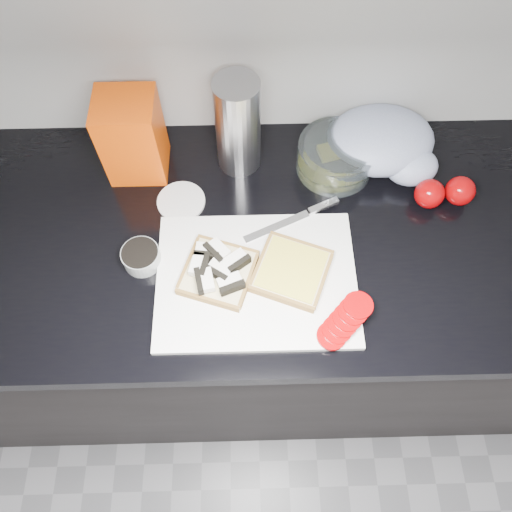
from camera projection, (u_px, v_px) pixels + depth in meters
The scene contains 14 objects.
base_cabinet at pixel (290, 312), 1.48m from camera, with size 3.50×0.60×0.86m, color black.
countertop at pixel (302, 234), 1.08m from camera, with size 3.50×0.64×0.04m, color black.
cutting_board at pixel (256, 279), 1.00m from camera, with size 0.40×0.30×0.01m, color white.
bread_left at pixel (218, 271), 0.99m from camera, with size 0.17×0.17×0.04m.
bread_right at pixel (292, 271), 0.99m from camera, with size 0.18×0.18×0.02m.
tomato_slices at pixel (345, 321), 0.94m from camera, with size 0.13×0.12×0.03m.
knife at pixel (304, 214), 1.06m from camera, with size 0.21×0.11×0.01m.
seed_tub at pixel (141, 256), 1.01m from camera, with size 0.08×0.08×0.04m.
tub_lid at pixel (181, 201), 1.09m from camera, with size 0.11×0.11×0.01m, color silver.
glass_bowl at pixel (336, 157), 1.11m from camera, with size 0.17×0.17×0.07m.
bread_bag at pixel (132, 137), 1.06m from camera, with size 0.12×0.12×0.20m, color red.
steel_canister at pixel (238, 126), 1.05m from camera, with size 0.10×0.10×0.23m, color #A6A6AA.
grocery_bag at pixel (384, 144), 1.11m from camera, with size 0.26×0.22×0.11m.
whole_tomatoes at pixel (445, 192), 1.07m from camera, with size 0.13×0.07×0.06m.
Camera 1 is at (-0.11, 0.65, 1.81)m, focal length 35.00 mm.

